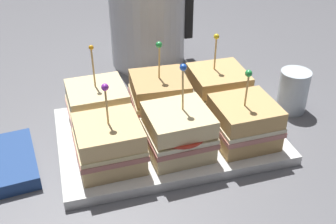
# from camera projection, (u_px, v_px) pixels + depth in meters

# --- Properties ---
(ground_plane) EXTENTS (6.00, 6.00, 0.00)m
(ground_plane) POSITION_uv_depth(u_px,v_px,m) (168.00, 139.00, 0.78)
(ground_plane) COLOR slate
(serving_platter) EXTENTS (0.40, 0.27, 0.02)m
(serving_platter) POSITION_uv_depth(u_px,v_px,m) (168.00, 135.00, 0.78)
(serving_platter) COLOR silver
(serving_platter) RESTS_ON ground_plane
(sandwich_front_left) EXTENTS (0.11, 0.11, 0.15)m
(sandwich_front_left) POSITION_uv_depth(u_px,v_px,m) (109.00, 144.00, 0.68)
(sandwich_front_left) COLOR #DBB77A
(sandwich_front_left) RESTS_ON serving_platter
(sandwich_front_center) EXTENTS (0.11, 0.11, 0.16)m
(sandwich_front_center) POSITION_uv_depth(u_px,v_px,m) (178.00, 132.00, 0.70)
(sandwich_front_center) COLOR beige
(sandwich_front_center) RESTS_ON serving_platter
(sandwich_front_right) EXTENTS (0.11, 0.11, 0.14)m
(sandwich_front_right) POSITION_uv_depth(u_px,v_px,m) (244.00, 122.00, 0.73)
(sandwich_front_right) COLOR tan
(sandwich_front_right) RESTS_ON serving_platter
(sandwich_back_left) EXTENTS (0.11, 0.11, 0.16)m
(sandwich_back_left) POSITION_uv_depth(u_px,v_px,m) (98.00, 107.00, 0.77)
(sandwich_back_left) COLOR beige
(sandwich_back_left) RESTS_ON serving_platter
(sandwich_back_center) EXTENTS (0.11, 0.11, 0.15)m
(sandwich_back_center) POSITION_uv_depth(u_px,v_px,m) (159.00, 97.00, 0.80)
(sandwich_back_center) COLOR tan
(sandwich_back_center) RESTS_ON serving_platter
(sandwich_back_right) EXTENTS (0.11, 0.11, 0.15)m
(sandwich_back_right) POSITION_uv_depth(u_px,v_px,m) (218.00, 89.00, 0.82)
(sandwich_back_right) COLOR tan
(sandwich_back_right) RESTS_ON serving_platter
(kettle_steel) EXTENTS (0.20, 0.18, 0.25)m
(kettle_steel) POSITION_uv_depth(u_px,v_px,m) (148.00, 18.00, 1.00)
(kettle_steel) COLOR #B7BABF
(kettle_steel) RESTS_ON ground_plane
(drinking_glass) EXTENTS (0.06, 0.06, 0.09)m
(drinking_glass) POSITION_uv_depth(u_px,v_px,m) (293.00, 91.00, 0.85)
(drinking_glass) COLOR silver
(drinking_glass) RESTS_ON ground_plane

